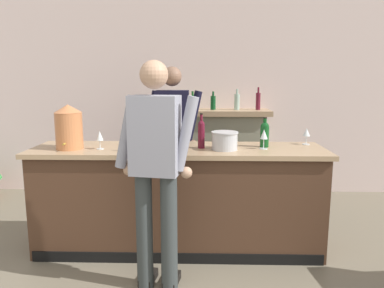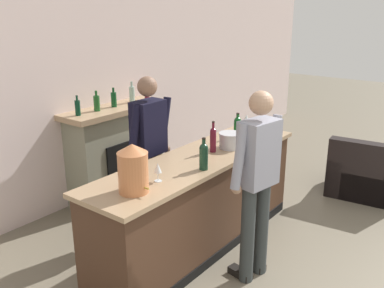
% 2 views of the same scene
% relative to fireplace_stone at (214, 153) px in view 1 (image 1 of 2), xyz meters
% --- Properties ---
extents(wall_back_panel, '(12.00, 0.07, 2.75)m').
position_rel_fireplace_stone_xyz_m(wall_back_panel, '(-0.36, 0.26, 0.75)').
color(wall_back_panel, silver).
rests_on(wall_back_panel, ground_plane).
extents(bar_counter, '(2.77, 0.72, 1.01)m').
position_rel_fireplace_stone_xyz_m(bar_counter, '(-0.39, -1.66, -0.12)').
color(bar_counter, '#492E1F').
rests_on(bar_counter, ground_plane).
extents(fireplace_stone, '(1.51, 0.52, 1.53)m').
position_rel_fireplace_stone_xyz_m(fireplace_stone, '(0.00, 0.00, 0.00)').
color(fireplace_stone, gray).
rests_on(fireplace_stone, ground_plane).
extents(person_customer, '(0.65, 0.35, 1.79)m').
position_rel_fireplace_stone_xyz_m(person_customer, '(-0.52, -2.39, 0.37)').
color(person_customer, '#333939').
rests_on(person_customer, ground_plane).
extents(person_bartender, '(0.66, 0.30, 1.78)m').
position_rel_fireplace_stone_xyz_m(person_bartender, '(-0.49, -1.07, 0.36)').
color(person_bartender, brown).
rests_on(person_bartender, ground_plane).
extents(copper_dispenser, '(0.25, 0.29, 0.41)m').
position_rel_fireplace_stone_xyz_m(copper_dispenser, '(-1.40, -1.74, 0.59)').
color(copper_dispenser, '#CC7B4A').
rests_on(copper_dispenser, bar_counter).
extents(ice_bucket_steel, '(0.25, 0.25, 0.17)m').
position_rel_fireplace_stone_xyz_m(ice_bucket_steel, '(0.04, -1.75, 0.47)').
color(ice_bucket_steel, silver).
rests_on(ice_bucket_steel, bar_counter).
extents(wine_bottle_cabernet_heavy, '(0.08, 0.08, 0.29)m').
position_rel_fireplace_stone_xyz_m(wine_bottle_cabernet_heavy, '(0.43, -1.60, 0.51)').
color(wine_bottle_cabernet_heavy, '#114B1C').
rests_on(wine_bottle_cabernet_heavy, bar_counter).
extents(wine_bottle_merlot_tall, '(0.07, 0.07, 0.33)m').
position_rel_fireplace_stone_xyz_m(wine_bottle_merlot_tall, '(-0.17, -1.68, 0.53)').
color(wine_bottle_merlot_tall, '#581223').
rests_on(wine_bottle_merlot_tall, bar_counter).
extents(wine_bottle_burgundy_dark, '(0.08, 0.08, 0.31)m').
position_rel_fireplace_stone_xyz_m(wine_bottle_burgundy_dark, '(-0.64, -1.90, 0.52)').
color(wine_bottle_burgundy_dark, '#173726').
rests_on(wine_bottle_burgundy_dark, bar_counter).
extents(wine_glass_back_row, '(0.07, 0.07, 0.17)m').
position_rel_fireplace_stone_xyz_m(wine_glass_back_row, '(-1.11, -1.75, 0.50)').
color(wine_glass_back_row, silver).
rests_on(wine_glass_back_row, bar_counter).
extents(wine_glass_near_bucket, '(0.07, 0.07, 0.18)m').
position_rel_fireplace_stone_xyz_m(wine_glass_near_bucket, '(0.41, -1.70, 0.51)').
color(wine_glass_near_bucket, silver).
rests_on(wine_glass_near_bucket, bar_counter).
extents(wine_glass_front_left, '(0.07, 0.07, 0.16)m').
position_rel_fireplace_stone_xyz_m(wine_glass_front_left, '(0.86, -1.46, 0.50)').
color(wine_glass_front_left, silver).
rests_on(wine_glass_front_left, bar_counter).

